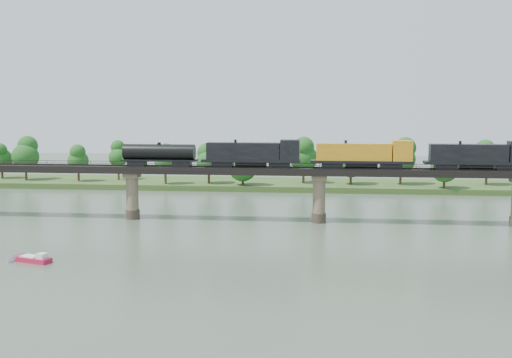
# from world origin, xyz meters

# --- Properties ---
(ground) EXTENTS (400.00, 400.00, 0.00)m
(ground) POSITION_xyz_m (0.00, 0.00, 0.00)
(ground) COLOR #3B4A3A
(ground) RESTS_ON ground
(far_bank) EXTENTS (300.00, 24.00, 1.60)m
(far_bank) POSITION_xyz_m (0.00, 85.00, 0.80)
(far_bank) COLOR #2F4B1E
(far_bank) RESTS_ON ground
(bridge) EXTENTS (236.00, 30.00, 11.50)m
(bridge) POSITION_xyz_m (0.00, 30.00, 5.46)
(bridge) COLOR #473A2D
(bridge) RESTS_ON ground
(bridge_superstructure) EXTENTS (220.00, 4.90, 0.75)m
(bridge_superstructure) POSITION_xyz_m (0.00, 30.00, 11.79)
(bridge_superstructure) COLOR black
(bridge_superstructure) RESTS_ON bridge
(far_treeline) EXTENTS (289.06, 17.54, 13.60)m
(far_treeline) POSITION_xyz_m (-8.21, 80.52, 8.83)
(far_treeline) COLOR #382619
(far_treeline) RESTS_ON far_bank
(freight_train) EXTENTS (83.91, 3.27, 5.78)m
(freight_train) POSITION_xyz_m (1.17, 30.00, 14.26)
(freight_train) COLOR black
(freight_train) RESTS_ON bridge
(motorboat) EXTENTS (5.94, 3.62, 1.57)m
(motorboat) POSITION_xyz_m (-44.14, -8.43, 0.54)
(motorboat) COLOR #B71538
(motorboat) RESTS_ON ground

